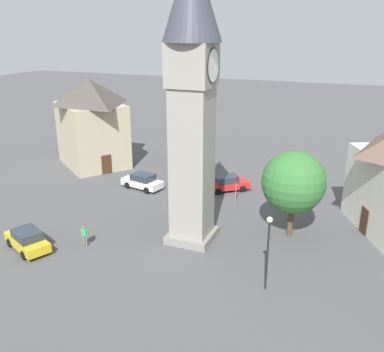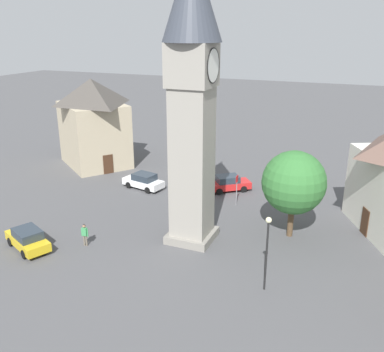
{
  "view_description": "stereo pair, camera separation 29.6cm",
  "coord_description": "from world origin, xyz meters",
  "px_view_note": "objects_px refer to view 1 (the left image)",
  "views": [
    {
      "loc": [
        -26.52,
        -10.64,
        15.09
      ],
      "look_at": [
        0.0,
        0.0,
        5.01
      ],
      "focal_mm": 39.77,
      "sensor_mm": 36.0,
      "label": 1
    },
    {
      "loc": [
        -26.41,
        -10.91,
        15.09
      ],
      "look_at": [
        0.0,
        0.0,
        5.01
      ],
      "focal_mm": 39.77,
      "sensor_mm": 36.0,
      "label": 2
    }
  ],
  "objects_px": {
    "clock_tower": "(192,79)",
    "car_blue_kerb": "(142,181)",
    "tree": "(293,182)",
    "car_red_corner": "(27,240)",
    "road_sign": "(236,185)",
    "building_shop_left": "(92,122)",
    "lamp_post": "(268,241)",
    "pedestrian": "(85,234)",
    "car_silver_kerb": "(227,183)"
  },
  "relations": [
    {
      "from": "clock_tower",
      "to": "tree",
      "type": "xyz_separation_m",
      "value": [
        3.35,
        -6.68,
        -7.53
      ]
    },
    {
      "from": "pedestrian",
      "to": "tree",
      "type": "height_order",
      "value": "tree"
    },
    {
      "from": "building_shop_left",
      "to": "road_sign",
      "type": "distance_m",
      "value": 19.51
    },
    {
      "from": "car_blue_kerb",
      "to": "car_red_corner",
      "type": "height_order",
      "value": "same"
    },
    {
      "from": "car_blue_kerb",
      "to": "car_red_corner",
      "type": "distance_m",
      "value": 13.92
    },
    {
      "from": "car_silver_kerb",
      "to": "building_shop_left",
      "type": "distance_m",
      "value": 17.39
    },
    {
      "from": "tree",
      "to": "road_sign",
      "type": "height_order",
      "value": "tree"
    },
    {
      "from": "clock_tower",
      "to": "tree",
      "type": "relative_size",
      "value": 3.04
    },
    {
      "from": "car_red_corner",
      "to": "tree",
      "type": "height_order",
      "value": "tree"
    },
    {
      "from": "pedestrian",
      "to": "lamp_post",
      "type": "xyz_separation_m",
      "value": [
        -0.4,
        -13.31,
        2.23
      ]
    },
    {
      "from": "clock_tower",
      "to": "road_sign",
      "type": "bearing_deg",
      "value": -9.41
    },
    {
      "from": "clock_tower",
      "to": "lamp_post",
      "type": "relative_size",
      "value": 4.21
    },
    {
      "from": "clock_tower",
      "to": "car_blue_kerb",
      "type": "distance_m",
      "value": 16.03
    },
    {
      "from": "clock_tower",
      "to": "building_shop_left",
      "type": "distance_m",
      "value": 22.55
    },
    {
      "from": "clock_tower",
      "to": "car_silver_kerb",
      "type": "xyz_separation_m",
      "value": [
        10.55,
        0.53,
        -11.07
      ]
    },
    {
      "from": "road_sign",
      "to": "building_shop_left",
      "type": "bearing_deg",
      "value": 73.61
    },
    {
      "from": "pedestrian",
      "to": "lamp_post",
      "type": "bearing_deg",
      "value": -91.72
    },
    {
      "from": "road_sign",
      "to": "car_red_corner",
      "type": "bearing_deg",
      "value": 138.85
    },
    {
      "from": "lamp_post",
      "to": "road_sign",
      "type": "distance_m",
      "value": 12.91
    },
    {
      "from": "clock_tower",
      "to": "car_blue_kerb",
      "type": "relative_size",
      "value": 4.61
    },
    {
      "from": "tree",
      "to": "building_shop_left",
      "type": "distance_m",
      "value": 25.74
    },
    {
      "from": "tree",
      "to": "road_sign",
      "type": "bearing_deg",
      "value": 53.68
    },
    {
      "from": "car_blue_kerb",
      "to": "lamp_post",
      "type": "bearing_deg",
      "value": -129.35
    },
    {
      "from": "car_red_corner",
      "to": "building_shop_left",
      "type": "height_order",
      "value": "building_shop_left"
    },
    {
      "from": "car_blue_kerb",
      "to": "tree",
      "type": "xyz_separation_m",
      "value": [
        -4.61,
        -15.11,
        3.54
      ]
    },
    {
      "from": "clock_tower",
      "to": "car_blue_kerb",
      "type": "height_order",
      "value": "clock_tower"
    },
    {
      "from": "building_shop_left",
      "to": "lamp_post",
      "type": "bearing_deg",
      "value": -125.73
    },
    {
      "from": "lamp_post",
      "to": "tree",
      "type": "bearing_deg",
      "value": -1.0
    },
    {
      "from": "car_red_corner",
      "to": "road_sign",
      "type": "distance_m",
      "value": 17.56
    },
    {
      "from": "clock_tower",
      "to": "pedestrian",
      "type": "height_order",
      "value": "clock_tower"
    },
    {
      "from": "car_silver_kerb",
      "to": "car_red_corner",
      "type": "xyz_separation_m",
      "value": [
        -16.39,
        9.78,
        0.0
      ]
    },
    {
      "from": "tree",
      "to": "road_sign",
      "type": "xyz_separation_m",
      "value": [
        4.01,
        5.46,
        -2.4
      ]
    },
    {
      "from": "car_blue_kerb",
      "to": "car_silver_kerb",
      "type": "height_order",
      "value": "same"
    },
    {
      "from": "building_shop_left",
      "to": "tree",
      "type": "bearing_deg",
      "value": -111.54
    },
    {
      "from": "lamp_post",
      "to": "pedestrian",
      "type": "bearing_deg",
      "value": 88.28
    },
    {
      "from": "clock_tower",
      "to": "car_silver_kerb",
      "type": "relative_size",
      "value": 4.7
    },
    {
      "from": "building_shop_left",
      "to": "car_blue_kerb",
      "type": "bearing_deg",
      "value": -118.75
    },
    {
      "from": "car_red_corner",
      "to": "road_sign",
      "type": "relative_size",
      "value": 1.59
    },
    {
      "from": "car_blue_kerb",
      "to": "car_silver_kerb",
      "type": "relative_size",
      "value": 1.02
    },
    {
      "from": "car_red_corner",
      "to": "tree",
      "type": "relative_size",
      "value": 0.67
    },
    {
      "from": "lamp_post",
      "to": "road_sign",
      "type": "relative_size",
      "value": 1.72
    },
    {
      "from": "clock_tower",
      "to": "road_sign",
      "type": "height_order",
      "value": "clock_tower"
    },
    {
      "from": "car_blue_kerb",
      "to": "building_shop_left",
      "type": "relative_size",
      "value": 0.42
    },
    {
      "from": "building_shop_left",
      "to": "lamp_post",
      "type": "height_order",
      "value": "building_shop_left"
    },
    {
      "from": "car_silver_kerb",
      "to": "lamp_post",
      "type": "distance_m",
      "value": 16.66
    },
    {
      "from": "lamp_post",
      "to": "car_blue_kerb",
      "type": "bearing_deg",
      "value": 50.65
    },
    {
      "from": "building_shop_left",
      "to": "lamp_post",
      "type": "relative_size",
      "value": 2.16
    },
    {
      "from": "car_silver_kerb",
      "to": "tree",
      "type": "xyz_separation_m",
      "value": [
        -7.21,
        -7.21,
        3.54
      ]
    },
    {
      "from": "car_red_corner",
      "to": "pedestrian",
      "type": "xyz_separation_m",
      "value": [
        1.91,
        -3.55,
        0.25
      ]
    },
    {
      "from": "car_blue_kerb",
      "to": "lamp_post",
      "type": "distance_m",
      "value": 19.53
    }
  ]
}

